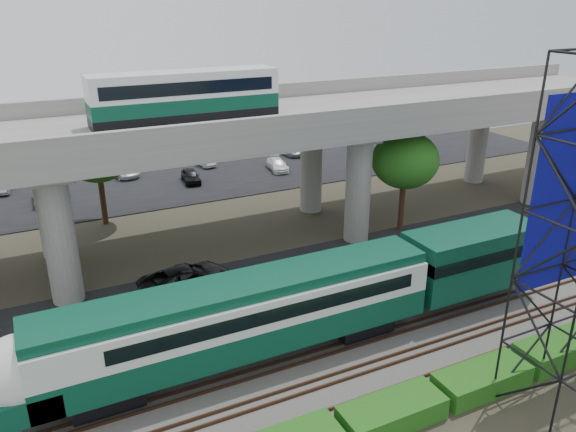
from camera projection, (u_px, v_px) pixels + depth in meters
ground at (321, 372)px, 26.87m from camera, size 140.00×140.00×0.00m
ballast_bed at (301, 348)px, 28.50m from camera, size 90.00×12.00×0.20m
service_road at (239, 279)px, 35.62m from camera, size 90.00×5.00×0.08m
parking_lot at (151, 178)px, 55.23m from camera, size 90.00×18.00×0.08m
harbor_water at (111, 133)px, 73.60m from camera, size 140.00×40.00×0.03m
rail_tracks at (301, 345)px, 28.43m from camera, size 90.00×9.52×0.16m
commuter_train at (284, 305)px, 27.09m from camera, size 29.30×3.06×4.30m
overpass at (204, 135)px, 37.18m from camera, size 80.00×12.00×12.40m
hedge_strip at (392, 412)px, 23.49m from camera, size 34.60×1.80×1.20m
trees at (138, 181)px, 36.40m from camera, size 40.94×16.94×7.69m
suv at (186, 278)px, 33.93m from camera, size 5.97×3.39×1.57m
parked_cars at (161, 172)px, 55.19m from camera, size 36.31×9.48×1.25m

